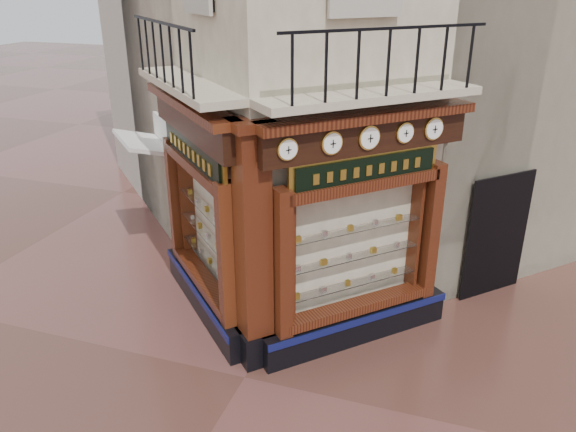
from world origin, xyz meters
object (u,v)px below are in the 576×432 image
at_px(clock_c, 369,138).
at_px(signboard_left, 193,152).
at_px(awning, 157,254).
at_px(signboard_right, 367,169).
at_px(clock_e, 434,129).
at_px(clock_a, 288,149).
at_px(corner_pilaster, 253,252).
at_px(clock_d, 405,133).
at_px(clock_b, 332,143).

height_order(clock_c, signboard_left, clock_c).
bearing_deg(awning, signboard_right, -155.00).
relative_size(clock_e, awning, 0.21).
bearing_deg(clock_a, corner_pilaster, 130.21).
xyz_separation_m(clock_c, clock_d, (0.45, 0.45, 0.00)).
height_order(clock_c, clock_d, clock_c).
height_order(corner_pilaster, signboard_right, corner_pilaster).
bearing_deg(clock_b, signboard_left, 122.26).
bearing_deg(corner_pilaster, clock_d, -10.39).
bearing_deg(clock_c, corner_pilaster, 165.80).
xyz_separation_m(clock_b, signboard_left, (-2.51, 0.57, -0.52)).
xyz_separation_m(clock_a, signboard_left, (-2.02, 1.06, -0.52)).
distance_m(clock_a, clock_d, 1.97).
relative_size(clock_b, clock_d, 1.07).
bearing_deg(clock_d, clock_e, -0.00).
bearing_deg(clock_b, signboard_right, 9.08).
xyz_separation_m(corner_pilaster, clock_e, (2.34, 1.73, 1.67)).
bearing_deg(awning, clock_c, -156.10).
bearing_deg(clock_d, clock_a, 180.00).
bearing_deg(clock_b, clock_c, 0.00).
bearing_deg(clock_d, awning, 119.82).
bearing_deg(clock_c, clock_b, -180.00).
bearing_deg(signboard_left, clock_a, -162.71).
relative_size(clock_c, clock_e, 1.02).
distance_m(clock_a, clock_c, 1.33).
xyz_separation_m(corner_pilaster, awning, (-3.54, 2.83, -1.95)).
relative_size(corner_pilaster, clock_b, 11.69).
bearing_deg(signboard_right, signboard_left, 135.00).
distance_m(clock_a, signboard_left, 2.34).
bearing_deg(clock_b, corner_pilaster, 158.02).
relative_size(corner_pilaster, clock_d, 12.53).
distance_m(clock_a, awning, 6.18).
relative_size(clock_b, signboard_left, 0.16).
distance_m(clock_a, signboard_right, 1.49).
height_order(clock_b, clock_c, clock_c).
height_order(corner_pilaster, clock_e, corner_pilaster).
xyz_separation_m(clock_b, clock_d, (0.90, 0.90, 0.00)).
relative_size(clock_c, signboard_left, 0.17).
relative_size(corner_pilaster, signboard_left, 1.83).
bearing_deg(signboard_right, clock_e, -5.60).
xyz_separation_m(clock_e, awning, (-5.88, 1.10, -3.62)).
bearing_deg(signboard_right, clock_c, -119.62).
xyz_separation_m(clock_a, clock_b, (0.49, 0.49, -0.00)).
height_order(corner_pilaster, clock_c, corner_pilaster).
bearing_deg(clock_d, signboard_right, 169.18).
bearing_deg(signboard_left, clock_d, -129.46).
height_order(clock_a, signboard_left, clock_a).
bearing_deg(clock_a, signboard_left, 107.29).
distance_m(clock_c, signboard_left, 3.00).
distance_m(corner_pilaster, signboard_left, 2.12).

